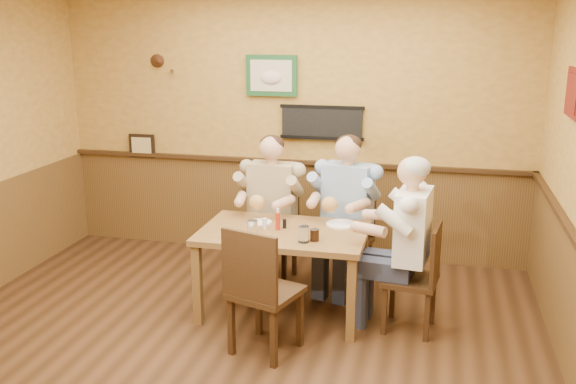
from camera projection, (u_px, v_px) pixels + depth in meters
name	position (u px, v px, depth m)	size (l,w,h in m)	color
room	(234.00, 136.00, 4.45)	(5.02, 5.03, 2.81)	#341F0F
dining_table	(284.00, 240.00, 5.44)	(1.40, 0.90, 0.75)	brown
chair_back_left	(273.00, 236.00, 6.21)	(0.42, 0.42, 0.90)	#3D2713
chair_back_right	(347.00, 240.00, 6.06)	(0.42, 0.42, 0.92)	#3D2713
chair_right_end	(410.00, 277.00, 5.19)	(0.42, 0.42, 0.91)	#3D2713
chair_near_side	(266.00, 289.00, 4.83)	(0.47, 0.47, 1.01)	#3D2713
diner_tan_shirt	(273.00, 217.00, 6.16)	(0.60, 0.60, 1.29)	tan
diner_blue_polo	(347.00, 220.00, 6.01)	(0.61, 0.61, 1.31)	#8DABD3
diner_white_elder	(412.00, 254.00, 5.14)	(0.60, 0.60, 1.30)	white
water_glass_left	(253.00, 228.00, 5.27)	(0.09, 0.09, 0.13)	white
water_glass_mid	(304.00, 234.00, 5.11)	(0.09, 0.09, 0.13)	white
cola_tumbler	(315.00, 235.00, 5.14)	(0.07, 0.07, 0.10)	black
hot_sauce_bottle	(278.00, 220.00, 5.41)	(0.04, 0.04, 0.17)	red
salt_shaker	(265.00, 224.00, 5.44)	(0.04, 0.04, 0.10)	silver
pepper_shaker	(285.00, 224.00, 5.46)	(0.03, 0.03, 0.08)	black
plate_far_left	(260.00, 222.00, 5.61)	(0.21, 0.21, 0.01)	white
plate_far_right	(341.00, 224.00, 5.55)	(0.26, 0.26, 0.02)	white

